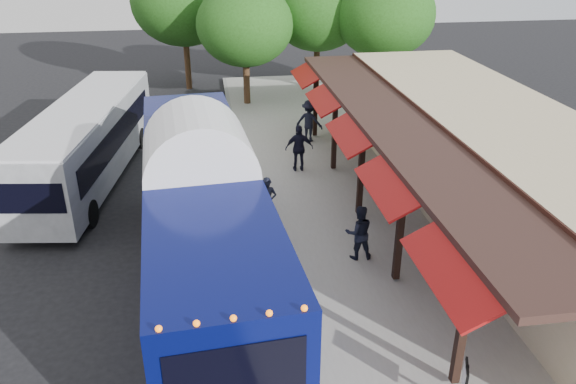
{
  "coord_description": "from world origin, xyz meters",
  "views": [
    {
      "loc": [
        -1.15,
        -12.62,
        9.18
      ],
      "look_at": [
        1.13,
        2.71,
        1.8
      ],
      "focal_mm": 35.0,
      "sensor_mm": 36.0,
      "label": 1
    }
  ],
  "objects_px": {
    "ped_b": "(359,232)",
    "ped_c": "(299,148)",
    "ped_d": "(309,121)",
    "sign_board": "(465,381)",
    "city_bus": "(87,139)",
    "ped_a": "(267,202)",
    "coach_bus": "(203,220)"
  },
  "relations": [
    {
      "from": "ped_b",
      "to": "ped_c",
      "type": "bearing_deg",
      "value": -82.68
    },
    {
      "from": "ped_d",
      "to": "sign_board",
      "type": "relative_size",
      "value": 1.62
    },
    {
      "from": "city_bus",
      "to": "sign_board",
      "type": "relative_size",
      "value": 9.69
    },
    {
      "from": "ped_b",
      "to": "city_bus",
      "type": "bearing_deg",
      "value": -38.39
    },
    {
      "from": "city_bus",
      "to": "ped_a",
      "type": "distance_m",
      "value": 8.24
    },
    {
      "from": "city_bus",
      "to": "sign_board",
      "type": "distance_m",
      "value": 16.56
    },
    {
      "from": "ped_b",
      "to": "ped_c",
      "type": "height_order",
      "value": "ped_c"
    },
    {
      "from": "ped_c",
      "to": "sign_board",
      "type": "xyz_separation_m",
      "value": [
        1.22,
        -12.87,
        -0.15
      ]
    },
    {
      "from": "city_bus",
      "to": "sign_board",
      "type": "height_order",
      "value": "city_bus"
    },
    {
      "from": "ped_a",
      "to": "sign_board",
      "type": "xyz_separation_m",
      "value": [
        3.0,
        -8.5,
        -0.03
      ]
    },
    {
      "from": "coach_bus",
      "to": "city_bus",
      "type": "distance_m",
      "value": 9.48
    },
    {
      "from": "city_bus",
      "to": "ped_b",
      "type": "height_order",
      "value": "city_bus"
    },
    {
      "from": "coach_bus",
      "to": "sign_board",
      "type": "height_order",
      "value": "coach_bus"
    },
    {
      "from": "ped_b",
      "to": "ped_d",
      "type": "relative_size",
      "value": 0.88
    },
    {
      "from": "ped_c",
      "to": "ped_b",
      "type": "bearing_deg",
      "value": 97.93
    },
    {
      "from": "sign_board",
      "to": "ped_a",
      "type": "bearing_deg",
      "value": 130.88
    },
    {
      "from": "ped_b",
      "to": "ped_d",
      "type": "xyz_separation_m",
      "value": [
        0.37,
        10.14,
        0.11
      ]
    },
    {
      "from": "coach_bus",
      "to": "ped_a",
      "type": "height_order",
      "value": "coach_bus"
    },
    {
      "from": "ped_a",
      "to": "ped_c",
      "type": "xyz_separation_m",
      "value": [
        1.78,
        4.37,
        0.12
      ]
    },
    {
      "from": "ped_d",
      "to": "ped_b",
      "type": "bearing_deg",
      "value": 115.79
    },
    {
      "from": "city_bus",
      "to": "ped_d",
      "type": "distance_m",
      "value": 9.63
    },
    {
      "from": "ped_a",
      "to": "ped_d",
      "type": "distance_m",
      "value": 8.19
    },
    {
      "from": "ped_b",
      "to": "sign_board",
      "type": "height_order",
      "value": "ped_b"
    },
    {
      "from": "city_bus",
      "to": "ped_b",
      "type": "distance_m",
      "value": 11.66
    },
    {
      "from": "ped_c",
      "to": "city_bus",
      "type": "bearing_deg",
      "value": -2.41
    },
    {
      "from": "city_bus",
      "to": "ped_a",
      "type": "relative_size",
      "value": 6.87
    },
    {
      "from": "ped_b",
      "to": "coach_bus",
      "type": "bearing_deg",
      "value": 12.61
    },
    {
      "from": "coach_bus",
      "to": "ped_c",
      "type": "relative_size",
      "value": 6.81
    },
    {
      "from": "ped_a",
      "to": "city_bus",
      "type": "bearing_deg",
      "value": 156.2
    },
    {
      "from": "ped_d",
      "to": "sign_board",
      "type": "bearing_deg",
      "value": 118.58
    },
    {
      "from": "ped_d",
      "to": "coach_bus",
      "type": "bearing_deg",
      "value": 94.06
    },
    {
      "from": "ped_b",
      "to": "ped_d",
      "type": "height_order",
      "value": "ped_d"
    }
  ]
}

